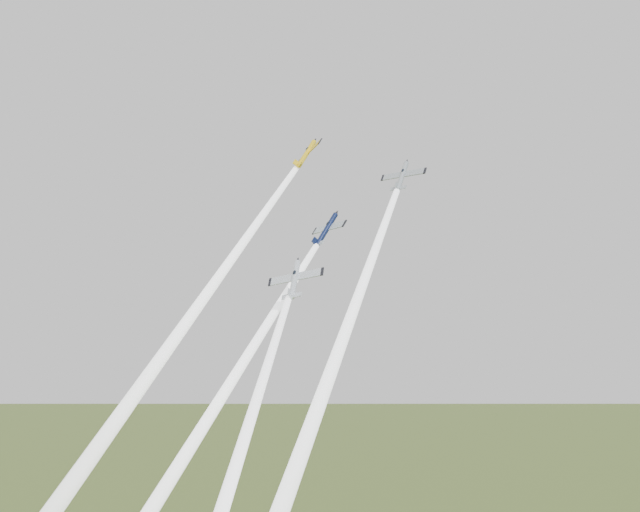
% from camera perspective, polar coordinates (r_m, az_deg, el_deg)
% --- Properties ---
extents(plane_yellow, '(7.79, 8.70, 8.82)m').
position_cam_1_polar(plane_yellow, '(130.50, -0.96, 7.29)').
color(plane_yellow, yellow).
extents(smoke_trail_yellow, '(18.44, 37.79, 53.61)m').
position_cam_1_polar(smoke_trail_yellow, '(118.29, -9.88, -5.24)').
color(smoke_trail_yellow, white).
extents(plane_navy, '(9.18, 7.96, 7.53)m').
position_cam_1_polar(plane_navy, '(123.68, 0.47, 1.91)').
color(plane_navy, '#0D173B').
extents(smoke_trail_navy, '(15.14, 40.80, 56.18)m').
position_cam_1_polar(smoke_trail_navy, '(111.65, -8.74, -12.56)').
color(smoke_trail_navy, white).
extents(plane_silver_right, '(8.11, 5.87, 7.04)m').
position_cam_1_polar(plane_silver_right, '(123.00, 5.87, 5.69)').
color(plane_silver_right, '#A2AAAF').
extents(smoke_trail_silver_right, '(5.80, 42.62, 56.99)m').
position_cam_1_polar(smoke_trail_silver_right, '(101.27, 0.46, -9.09)').
color(smoke_trail_silver_right, white).
extents(plane_silver_low, '(10.46, 7.63, 8.77)m').
position_cam_1_polar(plane_silver_low, '(111.15, -1.82, -1.66)').
color(plane_silver_low, silver).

